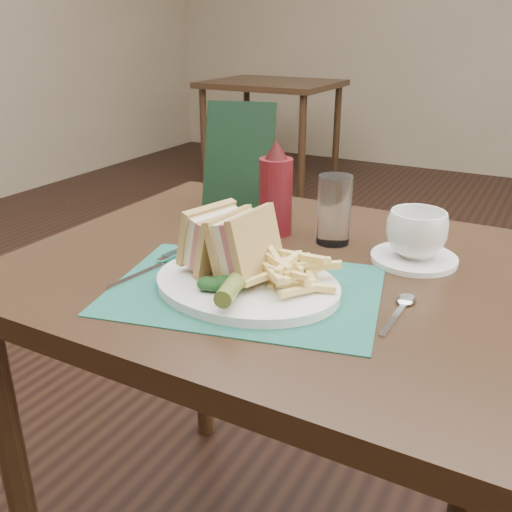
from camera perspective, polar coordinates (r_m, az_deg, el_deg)
The scene contains 18 objects.
floor at distance 1.80m, azimuth 9.42°, elevation -17.32°, with size 7.00×7.00×0.00m, color black.
wall_back at distance 4.98m, azimuth 23.40°, elevation 7.29°, with size 6.00×6.00×0.00m, color gray.
table_main at distance 1.20m, azimuth 2.04°, elevation -17.23°, with size 0.90×0.75×0.75m, color black, non-canonical shape.
table_bg_left at distance 4.31m, azimuth 1.57°, elevation 12.12°, with size 0.90×0.75×0.75m, color black, non-canonical shape.
placemat at distance 0.90m, azimuth -1.06°, elevation -3.35°, with size 0.41×0.30×0.00m, color #1C5A4A.
plate at distance 0.89m, azimuth -0.93°, elevation -2.87°, with size 0.30×0.24×0.01m, color white, non-canonical shape.
sandwich_half_a at distance 0.93m, azimuth -4.98°, elevation 2.10°, with size 0.06×0.10×0.09m, color tan, non-canonical shape.
sandwich_half_b at distance 0.89m, azimuth -2.21°, elevation 1.47°, with size 0.06×0.11×0.10m, color tan, non-canonical shape.
kale_garnish at distance 0.85m, azimuth -2.81°, elevation -2.87°, with size 0.11×0.08×0.03m, color #143717, non-canonical shape.
pickle_spear at distance 0.83m, azimuth -2.16°, elevation -2.74°, with size 0.03×0.03×0.12m, color #566B28.
fries_pile at distance 0.87m, azimuth 3.55°, elevation -1.23°, with size 0.18×0.20×0.05m, color #F7D97B, non-canonical shape.
fork at distance 0.98m, azimuth -10.65°, elevation -1.06°, with size 0.03×0.17×0.01m, color silver, non-canonical shape.
spoon at distance 0.85m, azimuth 14.00°, elevation -5.35°, with size 0.03×0.15×0.01m, color silver, non-canonical shape.
saucer at distance 1.04m, azimuth 15.50°, elevation -0.24°, with size 0.15×0.15×0.01m, color white.
coffee_cup at distance 1.02m, azimuth 15.76°, elevation 2.15°, with size 0.10×0.10×0.08m, color white.
drinking_glass at distance 1.08m, azimuth 7.82°, elevation 4.59°, with size 0.06×0.06×0.13m, color white.
ketchup_bottle at distance 1.11m, azimuth 1.99°, elevation 6.84°, with size 0.07×0.07×0.19m, color #550E14, non-canonical shape.
check_presenter at distance 1.23m, azimuth -1.73°, elevation 9.61°, with size 0.15×0.02×0.24m, color black.
Camera 1 is at (0.41, -1.33, 1.14)m, focal length 40.00 mm.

